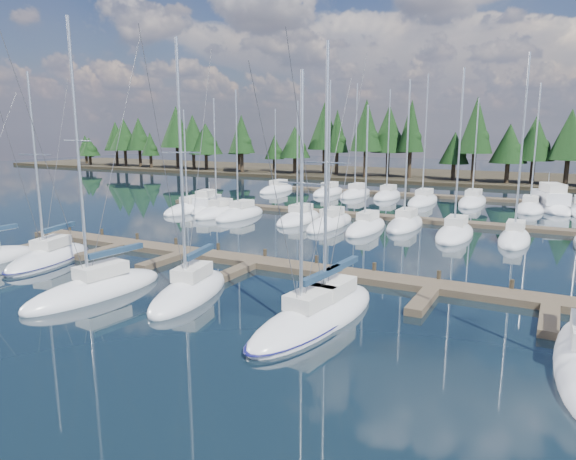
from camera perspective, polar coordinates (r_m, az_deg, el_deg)
The scene contains 13 objects.
ground at distance 45.78m, azimuth 4.43°, elevation -0.45°, with size 260.00×260.00×0.00m, color black.
far_shore at distance 103.10m, azimuth 17.97°, elevation 5.61°, with size 220.00×30.00×0.60m, color black.
main_dock at distance 34.80m, azimuth -3.95°, elevation -3.79°, with size 44.00×6.13×0.90m.
back_docks at distance 63.94m, azimuth 11.48°, elevation 2.82°, with size 50.00×21.80×0.40m.
front_sailboat_1 at distance 39.60m, azimuth -25.03°, elevation -2.87°, with size 4.93×8.71×13.62m.
front_sailboat_2 at distance 30.90m, azimuth -20.53°, elevation -6.20°, with size 3.59×8.98×15.54m.
front_sailboat_3 at distance 29.12m, azimuth -10.85°, elevation -6.73°, with size 4.04×8.20×14.46m.
front_sailboat_4 at distance 24.31m, azimuth 2.02°, elevation -10.23°, with size 3.77×8.87×12.39m.
front_sailboat_5 at distance 25.98m, azimuth 4.50°, elevation -8.80°, with size 3.30×8.49×13.83m.
back_sailboat_rows at distance 59.49m, azimuth 10.55°, elevation 2.32°, with size 43.09×32.53×16.57m.
motor_yacht_left at distance 60.00m, azimuth -8.97°, elevation 2.61°, with size 4.52×8.15×3.86m.
motor_yacht_right at distance 66.99m, azimuth 27.07°, elevation 2.50°, with size 6.66×10.75×5.12m.
tree_line at distance 93.84m, azimuth 15.10°, elevation 9.84°, with size 186.13×11.98×13.99m.
Camera 1 is at (17.84, -11.17, 9.09)m, focal length 32.00 mm.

